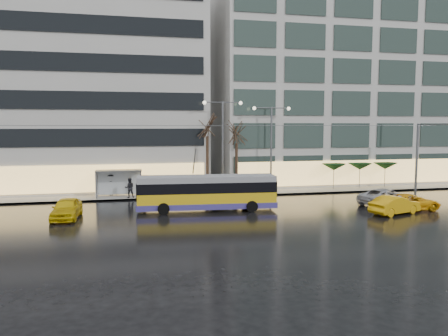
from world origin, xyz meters
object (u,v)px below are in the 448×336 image
object	(u,v)px
trolleybus	(207,194)
bus_shelter	(115,177)
street_lamp_near	(223,134)
taxi_a	(67,208)

from	to	relation	value
trolleybus	bus_shelter	bearing A→B (deg)	133.13
bus_shelter	street_lamp_near	bearing A→B (deg)	0.63
trolleybus	taxi_a	xyz separation A→B (m)	(-10.55, -0.81, -0.61)
trolleybus	street_lamp_near	xyz separation A→B (m)	(3.00, 7.99, 4.61)
bus_shelter	taxi_a	xyz separation A→B (m)	(-3.17, -8.69, -1.20)
trolleybus	taxi_a	size ratio (longest dim) A/B	2.47
trolleybus	street_lamp_near	distance (m)	9.70
trolleybus	taxi_a	world-z (taller)	trolleybus
trolleybus	taxi_a	bearing A→B (deg)	-175.62
bus_shelter	trolleybus	bearing A→B (deg)	-46.87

